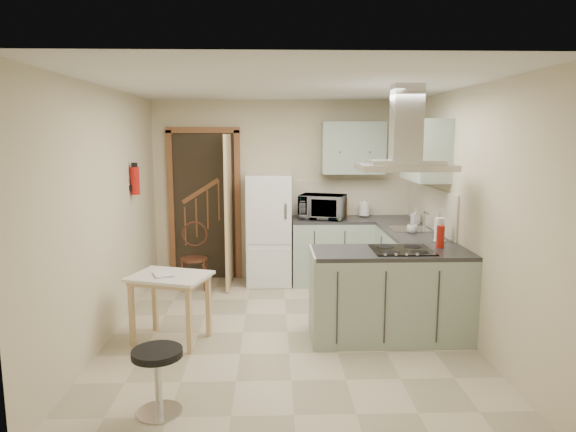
{
  "coord_description": "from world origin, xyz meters",
  "views": [
    {
      "loc": [
        -0.15,
        -5.08,
        2.03
      ],
      "look_at": [
        0.02,
        0.45,
        1.15
      ],
      "focal_mm": 32.0,
      "sensor_mm": 36.0,
      "label": 1
    }
  ],
  "objects_px": {
    "fridge": "(269,229)",
    "drop_leaf_table": "(171,308)",
    "stool": "(158,381)",
    "bentwood_chair": "(194,259)",
    "microwave": "(322,207)",
    "extractor_hood": "(405,167)",
    "peninsula": "(390,295)"
  },
  "relations": [
    {
      "from": "fridge",
      "to": "extractor_hood",
      "type": "distance_m",
      "value": 2.57
    },
    {
      "from": "stool",
      "to": "bentwood_chair",
      "type": "bearing_deg",
      "value": 93.69
    },
    {
      "from": "microwave",
      "to": "peninsula",
      "type": "bearing_deg",
      "value": -57.01
    },
    {
      "from": "extractor_hood",
      "to": "drop_leaf_table",
      "type": "bearing_deg",
      "value": -179.29
    },
    {
      "from": "drop_leaf_table",
      "to": "stool",
      "type": "height_order",
      "value": "drop_leaf_table"
    },
    {
      "from": "fridge",
      "to": "bentwood_chair",
      "type": "distance_m",
      "value": 1.08
    },
    {
      "from": "fridge",
      "to": "extractor_hood",
      "type": "bearing_deg",
      "value": -56.21
    },
    {
      "from": "bentwood_chair",
      "to": "microwave",
      "type": "relative_size",
      "value": 1.35
    },
    {
      "from": "extractor_hood",
      "to": "peninsula",
      "type": "bearing_deg",
      "value": 180.0
    },
    {
      "from": "extractor_hood",
      "to": "stool",
      "type": "distance_m",
      "value": 2.92
    },
    {
      "from": "extractor_hood",
      "to": "stool",
      "type": "bearing_deg",
      "value": -147.3
    },
    {
      "from": "fridge",
      "to": "stool",
      "type": "bearing_deg",
      "value": -103.35
    },
    {
      "from": "peninsula",
      "to": "stool",
      "type": "xyz_separation_m",
      "value": [
        -2.02,
        -1.36,
        -0.2
      ]
    },
    {
      "from": "fridge",
      "to": "peninsula",
      "type": "relative_size",
      "value": 0.97
    },
    {
      "from": "drop_leaf_table",
      "to": "bentwood_chair",
      "type": "height_order",
      "value": "bentwood_chair"
    },
    {
      "from": "fridge",
      "to": "drop_leaf_table",
      "type": "relative_size",
      "value": 2.07
    },
    {
      "from": "drop_leaf_table",
      "to": "stool",
      "type": "bearing_deg",
      "value": -65.44
    },
    {
      "from": "bentwood_chair",
      "to": "fridge",
      "type": "bearing_deg",
      "value": 10.6
    },
    {
      "from": "stool",
      "to": "drop_leaf_table",
      "type": "bearing_deg",
      "value": 96.9
    },
    {
      "from": "extractor_hood",
      "to": "stool",
      "type": "xyz_separation_m",
      "value": [
        -2.12,
        -1.36,
        -1.47
      ]
    },
    {
      "from": "fridge",
      "to": "bentwood_chair",
      "type": "relative_size",
      "value": 1.88
    },
    {
      "from": "drop_leaf_table",
      "to": "microwave",
      "type": "relative_size",
      "value": 1.23
    },
    {
      "from": "drop_leaf_table",
      "to": "extractor_hood",
      "type": "bearing_deg",
      "value": 18.37
    },
    {
      "from": "stool",
      "to": "fridge",
      "type": "bearing_deg",
      "value": 76.65
    },
    {
      "from": "extractor_hood",
      "to": "microwave",
      "type": "distance_m",
      "value": 2.14
    },
    {
      "from": "peninsula",
      "to": "drop_leaf_table",
      "type": "relative_size",
      "value": 2.14
    },
    {
      "from": "peninsula",
      "to": "bentwood_chair",
      "type": "distance_m",
      "value": 2.83
    },
    {
      "from": "microwave",
      "to": "drop_leaf_table",
      "type": "bearing_deg",
      "value": -111.62
    },
    {
      "from": "extractor_hood",
      "to": "drop_leaf_table",
      "type": "xyz_separation_m",
      "value": [
        -2.28,
        -0.03,
        -1.38
      ]
    },
    {
      "from": "bentwood_chair",
      "to": "microwave",
      "type": "bearing_deg",
      "value": 4.3
    },
    {
      "from": "extractor_hood",
      "to": "microwave",
      "type": "xyz_separation_m",
      "value": [
        -0.6,
        1.95,
        -0.66
      ]
    },
    {
      "from": "fridge",
      "to": "drop_leaf_table",
      "type": "distance_m",
      "value": 2.26
    }
  ]
}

